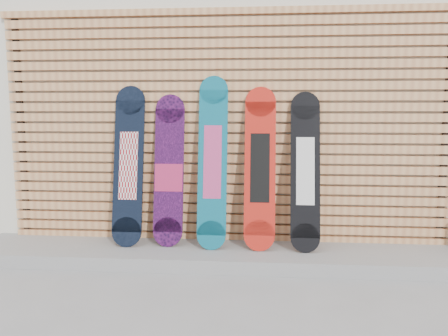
{
  "coord_description": "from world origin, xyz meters",
  "views": [
    {
      "loc": [
        0.17,
        -3.15,
        1.37
      ],
      "look_at": [
        -0.14,
        0.75,
        0.85
      ],
      "focal_mm": 35.0,
      "sensor_mm": 36.0,
      "label": 1
    }
  ],
  "objects": [
    {
      "name": "building",
      "position": [
        0.5,
        3.5,
        1.8
      ],
      "size": [
        12.0,
        5.0,
        3.6
      ],
      "primitive_type": "cube",
      "color": "beige",
      "rests_on": "ground"
    },
    {
      "name": "snowboard_0",
      "position": [
        -1.04,
        0.79,
        0.86
      ],
      "size": [
        0.28,
        0.32,
        1.48
      ],
      "color": "black",
      "rests_on": "concrete_step"
    },
    {
      "name": "snowboard_1",
      "position": [
        -0.66,
        0.81,
        0.81
      ],
      "size": [
        0.27,
        0.28,
        1.4
      ],
      "color": "black",
      "rests_on": "concrete_step"
    },
    {
      "name": "ground",
      "position": [
        0.0,
        0.0,
        0.0
      ],
      "size": [
        80.0,
        80.0,
        0.0
      ],
      "primitive_type": "plane",
      "color": "gray",
      "rests_on": "ground"
    },
    {
      "name": "snowboard_3",
      "position": [
        0.18,
        0.78,
        0.85
      ],
      "size": [
        0.28,
        0.33,
        1.47
      ],
      "color": "red",
      "rests_on": "concrete_step"
    },
    {
      "name": "snowboard_2",
      "position": [
        -0.25,
        0.78,
        0.9
      ],
      "size": [
        0.26,
        0.33,
        1.57
      ],
      "color": "#0B5A71",
      "rests_on": "concrete_step"
    },
    {
      "name": "slat_wall",
      "position": [
        -0.15,
        0.97,
        1.21
      ],
      "size": [
        4.26,
        0.08,
        2.29
      ],
      "color": "#BF804F",
      "rests_on": "ground"
    },
    {
      "name": "snowboard_4",
      "position": [
        0.59,
        0.77,
        0.83
      ],
      "size": [
        0.26,
        0.35,
        1.42
      ],
      "color": "black",
      "rests_on": "concrete_step"
    },
    {
      "name": "concrete_step",
      "position": [
        -0.15,
        0.68,
        0.06
      ],
      "size": [
        4.6,
        0.7,
        0.12
      ],
      "primitive_type": "cube",
      "color": "gray",
      "rests_on": "ground"
    }
  ]
}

